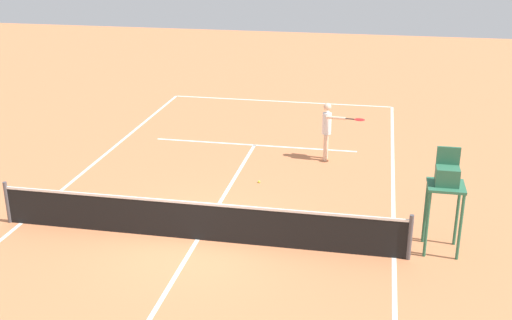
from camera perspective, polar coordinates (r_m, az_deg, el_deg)
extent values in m
plane|color=#D37A4C|center=(15.12, -5.23, -7.07)|extent=(60.00, 60.00, 0.00)
cube|color=white|center=(26.52, 2.23, 5.25)|extent=(9.02, 0.10, 0.01)
cube|color=white|center=(14.62, 12.21, -8.51)|extent=(0.10, 24.91, 0.01)
cube|color=white|center=(16.86, -20.19, -5.29)|extent=(0.10, 24.91, 0.01)
cube|color=white|center=(21.24, -0.14, 1.34)|extent=(6.77, 0.10, 0.01)
cube|color=white|center=(15.12, -5.23, -7.06)|extent=(0.10, 13.70, 0.01)
cylinder|color=#4C4C51|center=(14.39, 13.57, -6.73)|extent=(0.10, 0.10, 1.07)
cylinder|color=#4C4C51|center=(16.80, -21.29, -3.54)|extent=(0.10, 0.10, 1.07)
cube|color=black|center=(14.92, -5.29, -5.52)|extent=(9.62, 0.03, 0.91)
cube|color=white|center=(14.71, -5.35, -3.86)|extent=(9.62, 0.04, 0.06)
cylinder|color=beige|center=(20.03, 6.30, 1.29)|extent=(0.12, 0.12, 0.85)
cylinder|color=beige|center=(19.85, 6.20, 1.10)|extent=(0.12, 0.12, 0.85)
cylinder|color=white|center=(19.71, 6.33, 3.27)|extent=(0.28, 0.28, 0.66)
sphere|color=beige|center=(19.56, 6.39, 4.73)|extent=(0.24, 0.24, 0.24)
cylinder|color=beige|center=(19.87, 6.43, 3.52)|extent=(0.09, 0.09, 0.59)
cylinder|color=beige|center=(19.41, 7.13, 3.76)|extent=(0.60, 0.14, 0.09)
cylinder|color=black|center=(19.36, 8.37, 3.65)|extent=(0.26, 0.06, 0.04)
ellipsoid|color=red|center=(19.32, 9.22, 3.57)|extent=(0.34, 0.31, 0.04)
sphere|color=#CCE033|center=(18.18, 0.27, -1.95)|extent=(0.07, 0.07, 0.07)
cylinder|color=#2D6B4C|center=(14.57, 17.76, -5.75)|extent=(0.07, 0.07, 1.55)
cylinder|color=#2D6B4C|center=(14.49, 15.01, -5.59)|extent=(0.07, 0.07, 1.55)
cylinder|color=#2D6B4C|center=(15.20, 17.51, -4.60)|extent=(0.07, 0.07, 1.55)
cylinder|color=#2D6B4C|center=(15.13, 14.87, -4.44)|extent=(0.07, 0.07, 1.55)
cube|color=#2D6B4C|center=(14.53, 16.60, -2.22)|extent=(0.80, 0.80, 0.06)
cube|color=#2D6B4C|center=(14.44, 16.69, -1.37)|extent=(0.50, 0.44, 0.40)
cube|color=#2D6B4C|center=(14.51, 16.77, 0.20)|extent=(0.50, 0.06, 0.50)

